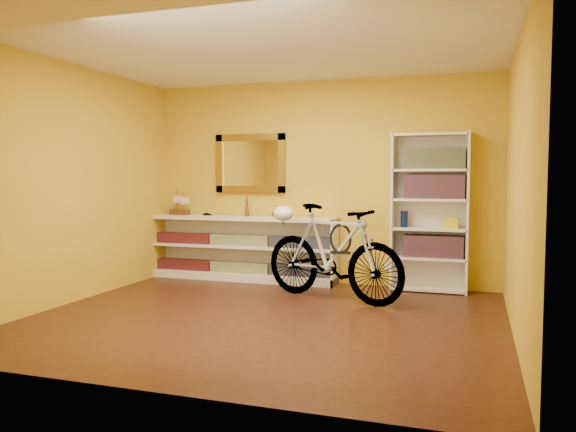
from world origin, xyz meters
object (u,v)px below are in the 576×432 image
(console_unit, at_px, (241,248))
(helmet, at_px, (283,213))
(bookcase, at_px, (430,212))
(bicycle, at_px, (332,252))

(console_unit, relative_size, helmet, 10.91)
(bookcase, height_order, bicycle, bookcase)
(console_unit, height_order, helmet, helmet)
(bookcase, distance_m, bicycle, 1.36)
(bicycle, height_order, helmet, bicycle)
(console_unit, relative_size, bookcase, 1.37)
(bookcase, relative_size, bicycle, 1.05)
(console_unit, bearing_deg, bookcase, 0.59)
(console_unit, xyz_separation_m, bookcase, (2.43, 0.03, 0.52))
(bookcase, bearing_deg, bicycle, -139.15)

